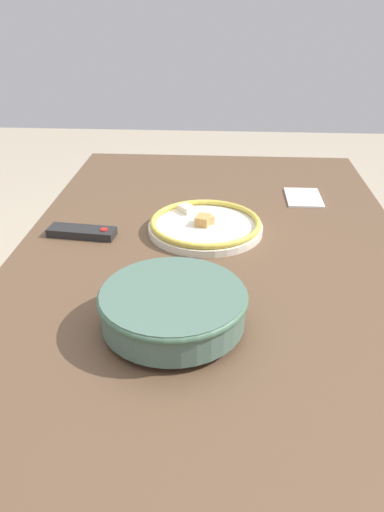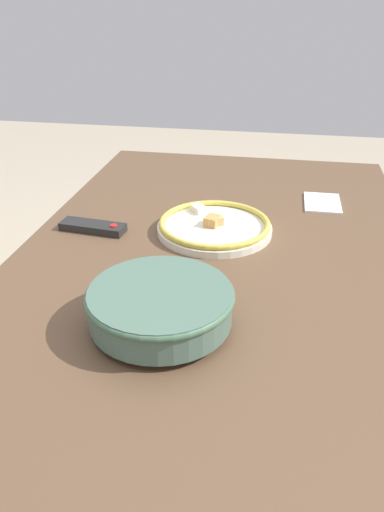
{
  "view_description": "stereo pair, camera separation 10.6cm",
  "coord_description": "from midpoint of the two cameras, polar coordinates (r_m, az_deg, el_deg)",
  "views": [
    {
      "loc": [
        -0.98,
        -0.02,
        1.28
      ],
      "look_at": [
        -0.05,
        0.04,
        0.77
      ],
      "focal_mm": 35.0,
      "sensor_mm": 36.0,
      "label": 1
    },
    {
      "loc": [
        -0.97,
        -0.12,
        1.28
      ],
      "look_at": [
        -0.05,
        0.04,
        0.77
      ],
      "focal_mm": 35.0,
      "sensor_mm": 36.0,
      "label": 2
    }
  ],
  "objects": [
    {
      "name": "ground_plane",
      "position": [
        1.61,
        4.08,
        -24.15
      ],
      "size": [
        8.0,
        8.0,
        0.0
      ],
      "primitive_type": "plane",
      "color": "#B7A88E"
    },
    {
      "name": "dining_table",
      "position": [
        1.16,
        5.19,
        -3.84
      ],
      "size": [
        1.57,
        0.93,
        0.73
      ],
      "color": "brown",
      "rests_on": "ground_plane"
    },
    {
      "name": "noodle_bowl",
      "position": [
        0.89,
        -0.21,
        -5.72
      ],
      "size": [
        0.26,
        0.26,
        0.08
      ],
      "color": "#4C6B5B",
      "rests_on": "dining_table"
    },
    {
      "name": "food_plate",
      "position": [
        1.25,
        5.0,
        3.36
      ],
      "size": [
        0.29,
        0.29,
        0.04
      ],
      "color": "silver",
      "rests_on": "dining_table"
    },
    {
      "name": "tv_remote",
      "position": [
        1.27,
        -8.94,
        3.25
      ],
      "size": [
        0.07,
        0.17,
        0.02
      ],
      "rotation": [
        0.0,
        0.0,
        3.03
      ],
      "color": "black",
      "rests_on": "dining_table"
    },
    {
      "name": "folded_napkin",
      "position": [
        1.48,
        16.69,
        5.8
      ],
      "size": [
        0.14,
        0.1,
        0.01
      ],
      "color": "white",
      "rests_on": "dining_table"
    }
  ]
}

